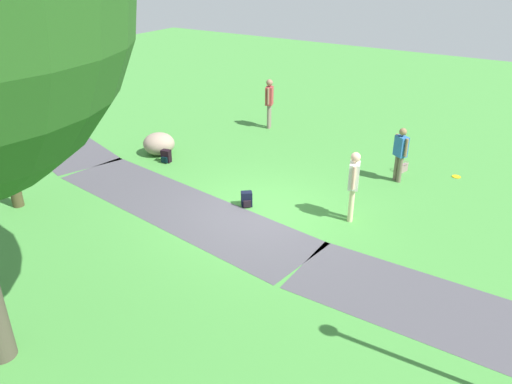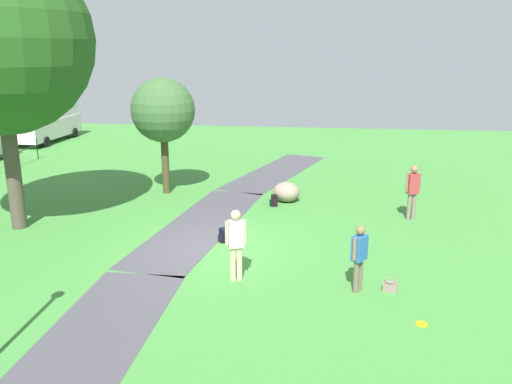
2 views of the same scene
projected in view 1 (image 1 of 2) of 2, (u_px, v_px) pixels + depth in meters
ground_plane at (260, 213)px, 12.67m from camera, size 48.00×48.00×0.00m
footpath_segment_near at (507, 333)px, 8.71m from camera, size 8.01×2.09×0.01m
footpath_segment_mid at (179, 207)px, 12.98m from camera, size 8.20×3.11×0.01m
footpath_segment_far at (47, 134)px, 18.08m from camera, size 8.25×4.38×0.01m
lawn_boulder at (159, 144)px, 16.16m from camera, size 1.38×1.37×0.72m
woman_with_handbag at (400, 151)px, 14.04m from camera, size 0.44×0.40×1.60m
man_near_boulder at (269, 100)px, 18.24m from camera, size 0.35×0.49×1.82m
passerby_on_path at (353, 181)px, 11.91m from camera, size 0.35×0.49×1.78m
handbag_on_grass at (403, 167)px, 14.97m from camera, size 0.33×0.34×0.31m
backpack_by_boulder at (166, 156)px, 15.61m from camera, size 0.32×0.31×0.40m
spare_backpack_on_lawn at (247, 199)px, 12.94m from camera, size 0.35×0.35×0.40m
frisbee_on_grass at (456, 177)px, 14.67m from camera, size 0.25×0.25×0.02m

